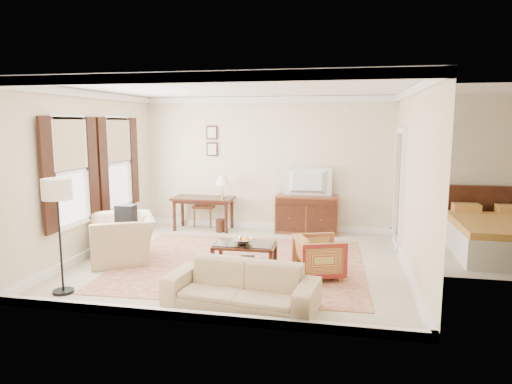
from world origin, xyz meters
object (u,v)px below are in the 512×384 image
(sofa, at_px, (241,279))
(tv, at_px, (307,173))
(writing_desk, at_px, (203,202))
(sideboard, at_px, (307,214))
(striped_armchair, at_px, (319,255))
(club_armchair, at_px, (123,231))
(coffee_table, at_px, (245,249))

(sofa, bearing_deg, tv, 90.92)
(sofa, bearing_deg, writing_desk, 121.37)
(sideboard, xyz_separation_m, sofa, (-0.47, -4.17, -0.02))
(striped_armchair, distance_m, club_armchair, 3.36)
(writing_desk, distance_m, sideboard, 2.27)
(tv, bearing_deg, club_armchair, 41.24)
(sideboard, xyz_separation_m, coffee_table, (-0.77, -2.61, -0.09))
(club_armchair, bearing_deg, writing_desk, 135.24)
(tv, height_order, coffee_table, tv)
(writing_desk, height_order, sofa, sofa)
(writing_desk, xyz_separation_m, tv, (2.26, 0.13, 0.68))
(writing_desk, height_order, coffee_table, writing_desk)
(tv, xyz_separation_m, club_armchair, (-2.92, -2.56, -0.78))
(sideboard, height_order, sofa, sideboard)
(striped_armchair, bearing_deg, writing_desk, 25.70)
(sideboard, distance_m, sofa, 4.19)
(writing_desk, xyz_separation_m, sofa, (1.79, -4.02, -0.23))
(sideboard, relative_size, tv, 1.35)
(writing_desk, height_order, striped_armchair, writing_desk)
(writing_desk, height_order, tv, tv)
(sideboard, distance_m, tv, 0.89)
(coffee_table, relative_size, club_armchair, 0.85)
(striped_armchair, height_order, sofa, sofa)
(tv, bearing_deg, striped_armchair, 98.83)
(writing_desk, relative_size, club_armchair, 1.12)
(sideboard, height_order, tv, tv)
(coffee_table, height_order, striped_armchair, striped_armchair)
(writing_desk, bearing_deg, club_armchair, -105.18)
(sideboard, xyz_separation_m, tv, (0.00, -0.02, 0.89))
(writing_desk, distance_m, club_armchair, 2.52)
(writing_desk, relative_size, coffee_table, 1.32)
(sideboard, height_order, striped_armchair, sideboard)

